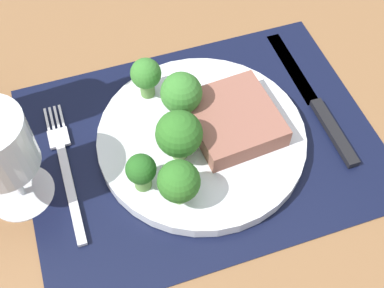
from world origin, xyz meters
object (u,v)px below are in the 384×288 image
at_px(steak, 232,117).
at_px(knife, 317,105).
at_px(plate, 201,138).
at_px(fork, 65,168).

height_order(steak, knife, steak).
height_order(plate, knife, plate).
bearing_deg(fork, knife, 0.16).
bearing_deg(fork, steak, -1.48).
bearing_deg(steak, fork, 176.74).
bearing_deg(plate, knife, 1.97).
bearing_deg(steak, knife, 1.18).
distance_m(steak, knife, 0.12).
relative_size(fork, knife, 0.83).
xyz_separation_m(steak, knife, (0.12, 0.00, -0.03)).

